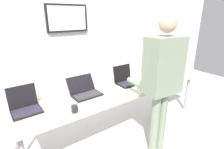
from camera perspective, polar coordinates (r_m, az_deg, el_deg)
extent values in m
cube|color=#B6B4B5|center=(2.97, 2.50, -17.52)|extent=(8.00, 8.00, 0.04)
cube|color=silver|center=(3.38, -9.29, 10.43)|extent=(8.00, 0.06, 2.52)
cube|color=black|center=(3.17, -14.37, 17.30)|extent=(0.71, 0.05, 0.45)
cube|color=#B6D8F1|center=(3.16, -14.26, 17.30)|extent=(0.65, 0.02, 0.39)
cube|color=beige|center=(2.61, 2.73, -4.62)|extent=(3.01, 0.70, 0.04)
cylinder|color=gray|center=(3.60, 23.14, -5.60)|extent=(0.05, 0.05, 0.68)
cylinder|color=gray|center=(2.54, -28.63, -17.23)|extent=(0.05, 0.05, 0.68)
cylinder|color=gray|center=(3.85, 16.88, -3.28)|extent=(0.05, 0.05, 0.68)
cube|color=#5C5559|center=(3.47, 19.10, 4.01)|extent=(0.35, 0.35, 0.38)
cube|color=black|center=(3.37, 21.54, 3.32)|extent=(0.04, 0.01, 0.03)
cube|color=black|center=(2.18, -25.97, -10.79)|extent=(0.31, 0.25, 0.02)
cube|color=#2C283A|center=(2.16, -25.95, -10.65)|extent=(0.28, 0.20, 0.00)
cube|color=black|center=(2.26, -27.22, -6.23)|extent=(0.31, 0.07, 0.24)
cube|color=white|center=(2.26, -27.24, -6.22)|extent=(0.28, 0.05, 0.21)
cube|color=black|center=(2.35, -8.05, -6.68)|extent=(0.38, 0.24, 0.02)
cube|color=#343237|center=(2.34, -7.92, -6.52)|extent=(0.36, 0.19, 0.00)
cube|color=black|center=(2.45, -10.15, -2.92)|extent=(0.38, 0.13, 0.21)
cube|color=black|center=(2.45, -10.18, -2.94)|extent=(0.35, 0.11, 0.18)
cube|color=black|center=(2.72, 5.25, -2.94)|extent=(0.33, 0.26, 0.02)
cube|color=#262B34|center=(2.71, 5.44, -2.78)|extent=(0.30, 0.21, 0.00)
cube|color=black|center=(2.78, 3.30, 0.53)|extent=(0.33, 0.06, 0.25)
cube|color=white|center=(2.78, 3.25, 0.54)|extent=(0.30, 0.05, 0.22)
cube|color=#202629|center=(3.21, 14.45, -0.05)|extent=(0.32, 0.25, 0.02)
cube|color=#2C3034|center=(3.20, 14.62, 0.09)|extent=(0.30, 0.19, 0.00)
cube|color=#202629|center=(3.26, 12.75, 2.67)|extent=(0.32, 0.07, 0.23)
cube|color=#2E5337|center=(3.26, 12.71, 2.67)|extent=(0.29, 0.06, 0.20)
cylinder|color=gray|center=(2.39, 13.68, -15.12)|extent=(0.12, 0.12, 0.85)
cylinder|color=gray|center=(2.47, 15.84, -14.17)|extent=(0.12, 0.12, 0.85)
cube|color=gray|center=(2.12, 16.47, 2.76)|extent=(0.46, 0.30, 0.67)
sphere|color=tan|center=(2.05, 17.72, 15.42)|extent=(0.19, 0.19, 0.19)
cylinder|color=gray|center=(2.31, 7.81, -2.79)|extent=(0.10, 0.33, 0.07)
cylinder|color=gray|center=(2.51, 13.82, -1.35)|extent=(0.10, 0.33, 0.07)
cylinder|color=#252027|center=(2.00, -12.06, -10.88)|extent=(0.07, 0.07, 0.08)
cube|color=white|center=(2.77, 12.16, -3.12)|extent=(0.27, 0.33, 0.00)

